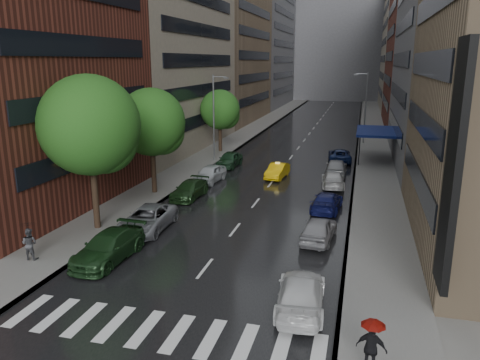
# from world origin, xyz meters

# --- Properties ---
(ground) EXTENTS (220.00, 220.00, 0.00)m
(ground) POSITION_xyz_m (0.00, 0.00, 0.00)
(ground) COLOR gray
(ground) RESTS_ON ground
(road) EXTENTS (14.00, 140.00, 0.01)m
(road) POSITION_xyz_m (0.00, 50.00, 0.01)
(road) COLOR black
(road) RESTS_ON ground
(sidewalk_left) EXTENTS (4.00, 140.00, 0.15)m
(sidewalk_left) POSITION_xyz_m (-9.00, 50.00, 0.07)
(sidewalk_left) COLOR gray
(sidewalk_left) RESTS_ON ground
(sidewalk_right) EXTENTS (4.00, 140.00, 0.15)m
(sidewalk_right) POSITION_xyz_m (9.00, 50.00, 0.07)
(sidewalk_right) COLOR gray
(sidewalk_right) RESTS_ON ground
(crosswalk) EXTENTS (13.15, 2.80, 0.01)m
(crosswalk) POSITION_xyz_m (0.20, -2.00, 0.01)
(crosswalk) COLOR silver
(crosswalk) RESTS_ON ground
(buildings_left) EXTENTS (8.00, 108.00, 38.00)m
(buildings_left) POSITION_xyz_m (-15.00, 58.79, 15.99)
(buildings_left) COLOR maroon
(buildings_left) RESTS_ON ground
(buildings_right) EXTENTS (8.05, 109.10, 36.00)m
(buildings_right) POSITION_xyz_m (15.00, 56.70, 15.03)
(buildings_right) COLOR #937A5B
(buildings_right) RESTS_ON ground
(building_far) EXTENTS (40.00, 14.00, 32.00)m
(building_far) POSITION_xyz_m (0.00, 118.00, 16.00)
(building_far) COLOR slate
(building_far) RESTS_ON ground
(tree_near) EXTENTS (6.19, 6.19, 9.86)m
(tree_near) POSITION_xyz_m (-8.60, 7.80, 6.76)
(tree_near) COLOR #382619
(tree_near) RESTS_ON ground
(tree_mid) EXTENTS (5.38, 5.38, 8.58)m
(tree_mid) POSITION_xyz_m (-8.60, 16.47, 5.87)
(tree_mid) COLOR #382619
(tree_mid) RESTS_ON ground
(tree_far) EXTENTS (4.62, 4.62, 7.37)m
(tree_far) POSITION_xyz_m (-8.60, 34.86, 5.04)
(tree_far) COLOR #382619
(tree_far) RESTS_ON ground
(taxi) EXTENTS (1.83, 4.21, 1.34)m
(taxi) POSITION_xyz_m (0.18, 24.26, 0.67)
(taxi) COLOR yellow
(taxi) RESTS_ON ground
(parked_cars_left) EXTENTS (2.66, 28.98, 1.55)m
(parked_cars_left) POSITION_xyz_m (-5.40, 13.86, 0.75)
(parked_cars_left) COLOR #183619
(parked_cars_left) RESTS_ON ground
(parked_cars_right) EXTENTS (2.76, 37.01, 1.61)m
(parked_cars_right) POSITION_xyz_m (5.40, 18.39, 0.72)
(parked_cars_right) COLOR white
(parked_cars_right) RESTS_ON ground
(ped_black_umbrella) EXTENTS (0.96, 0.98, 2.09)m
(ped_black_umbrella) POSITION_xyz_m (-9.42, 2.45, 1.38)
(ped_black_umbrella) COLOR #414145
(ped_black_umbrella) RESTS_ON sidewalk_left
(ped_red_umbrella) EXTENTS (1.13, 0.82, 2.01)m
(ped_red_umbrella) POSITION_xyz_m (8.32, -2.68, 1.33)
(ped_red_umbrella) COLOR black
(ped_red_umbrella) RESTS_ON sidewalk_right
(street_lamp_left) EXTENTS (1.74, 0.22, 9.00)m
(street_lamp_left) POSITION_xyz_m (-7.72, 30.00, 4.89)
(street_lamp_left) COLOR gray
(street_lamp_left) RESTS_ON sidewalk_left
(street_lamp_right) EXTENTS (1.74, 0.22, 9.00)m
(street_lamp_right) POSITION_xyz_m (7.72, 45.00, 4.89)
(street_lamp_right) COLOR gray
(street_lamp_right) RESTS_ON sidewalk_right
(awning) EXTENTS (4.00, 8.00, 3.12)m
(awning) POSITION_xyz_m (8.98, 35.00, 3.13)
(awning) COLOR navy
(awning) RESTS_ON sidewalk_right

